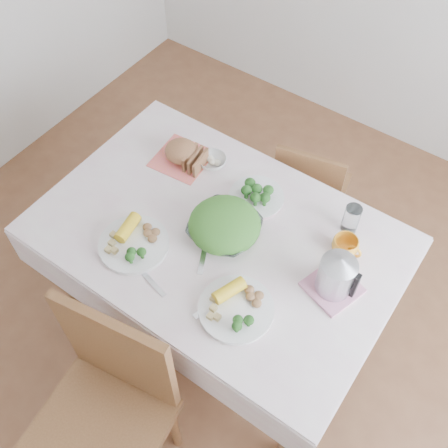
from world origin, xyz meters
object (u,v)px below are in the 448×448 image
Objects in this scene: dining_table at (218,280)px; electric_kettle at (337,272)px; yellow_mug at (345,246)px; salad_bowl at (225,229)px; chair_far at (313,179)px; dinner_plate_right at (236,309)px; chair_near at (101,434)px; dinner_plate_left at (134,245)px.

dining_table is 0.73m from electric_kettle.
dining_table is at bearing -155.34° from yellow_mug.
salad_bowl is (0.03, 0.01, 0.42)m from dining_table.
electric_kettle is (0.43, -0.70, 0.42)m from chair_far.
dinner_plate_right is at bearing -43.25° from dining_table.
chair_near reaches higher than dining_table.
salad_bowl is (-0.03, 0.87, 0.33)m from chair_near.
dinner_plate_right is (0.18, -1.00, 0.31)m from chair_far.
salad_bowl reaches higher than dining_table.
chair_far is at bearing 80.12° from chair_near.
electric_kettle is (0.46, 0.89, 0.42)m from chair_near.
chair_far is 2.83× the size of salad_bowl.
chair_near reaches higher than electric_kettle.
salad_bowl reaches higher than dinner_plate_right.
dining_table is 4.97× the size of salad_bowl.
chair_far reaches higher than salad_bowl.
chair_near is at bearing -87.85° from salad_bowl.
chair_far is 7.37× the size of yellow_mug.
electric_kettle reaches higher than dinner_plate_right.
chair_near is 3.62× the size of dinner_plate_right.
dinner_plate_left and dinner_plate_right have the same top height.
salad_bowl reaches higher than dinner_plate_left.
electric_kettle is (0.49, 0.03, 0.09)m from salad_bowl.
dining_table is 0.68m from yellow_mug.
chair_far is 2.75× the size of dinner_plate_right.
dinner_plate_left is 0.51m from dinner_plate_right.
yellow_mug reaches higher than dinner_plate_left.
chair_near is at bearing 77.30° from chair_far.
electric_kettle reaches higher than chair_far.
electric_kettle is (0.76, 0.29, 0.11)m from dinner_plate_left.
dinner_plate_left is at bearing -172.68° from electric_kettle.
electric_kettle reaches higher than dining_table.
dinner_plate_right is at bearing -0.16° from dinner_plate_left.
dinner_plate_right is (0.51, -0.00, 0.00)m from dinner_plate_left.
salad_bowl is at bearing 28.33° from dining_table.
yellow_mug is (0.21, 0.47, 0.03)m from dinner_plate_right.
dinner_plate_right reaches higher than dining_table.
chair_far is at bearing 107.93° from electric_kettle.
chair_far is at bearing 71.96° from dinner_plate_left.
dining_table is at bearing 84.98° from chair_near.
electric_kettle is at bearing 4.76° from dining_table.
chair_far is 0.81m from salad_bowl.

